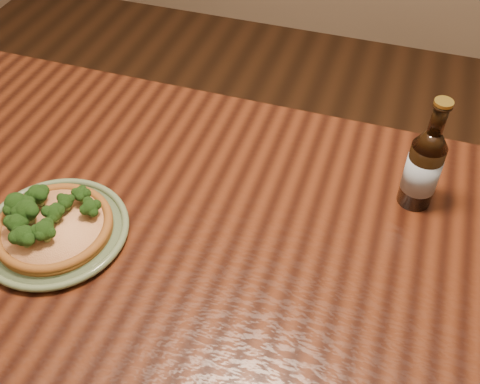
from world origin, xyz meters
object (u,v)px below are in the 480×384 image
(table, at_px, (203,269))
(plate, at_px, (55,231))
(pizza, at_px, (50,224))
(beer_bottle, at_px, (423,167))

(table, height_order, plate, plate)
(table, bearing_deg, plate, -163.82)
(plate, height_order, pizza, pizza)
(beer_bottle, bearing_deg, plate, -154.94)
(plate, xyz_separation_m, pizza, (-0.01, -0.00, 0.02))
(plate, distance_m, beer_bottle, 0.71)
(pizza, bearing_deg, beer_bottle, 25.55)
(plate, relative_size, pizza, 1.26)
(beer_bottle, bearing_deg, pizza, -155.12)
(plate, bearing_deg, table, 16.18)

